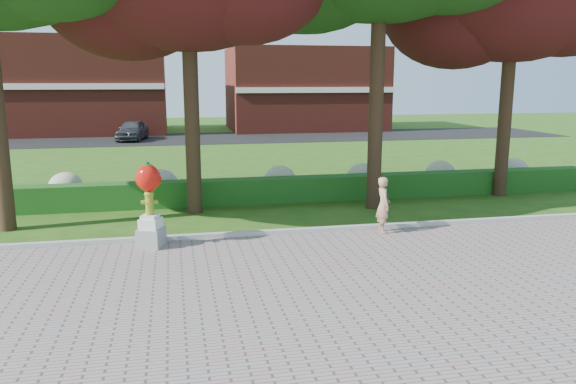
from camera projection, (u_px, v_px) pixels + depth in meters
The scene contains 11 objects.
ground at pixel (305, 274), 11.62m from camera, with size 100.00×100.00×0.00m, color #285114.
walkway at pixel (372, 369), 7.77m from camera, with size 40.00×14.00×0.04m, color gray.
curb at pixel (278, 232), 14.49m from camera, with size 40.00×0.18×0.15m, color #ADADA5.
lawn_hedge at pixel (255, 191), 18.26m from camera, with size 24.00×0.70×0.80m, color #164714.
hydrangea_row at pixel (268, 180), 19.31m from camera, with size 20.10×1.10×0.99m.
street at pixel (211, 138), 38.50m from camera, with size 50.00×8.00×0.02m, color black.
building_left at pixel (69, 86), 41.60m from camera, with size 14.00×8.00×7.00m, color maroon.
building_right at pixel (304, 89), 45.22m from camera, with size 12.00×8.00×6.40m, color maroon.
hydrant_sculpture at pixel (149, 202), 13.17m from camera, with size 0.72×0.72×2.04m.
woman at pixel (383, 205), 14.50m from camera, with size 0.53×0.35×1.46m, color tan.
parked_car at pixel (132, 130), 36.95m from camera, with size 1.57×3.90×1.33m, color #3D3F45.
Camera 1 is at (-2.58, -10.76, 3.95)m, focal length 35.00 mm.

